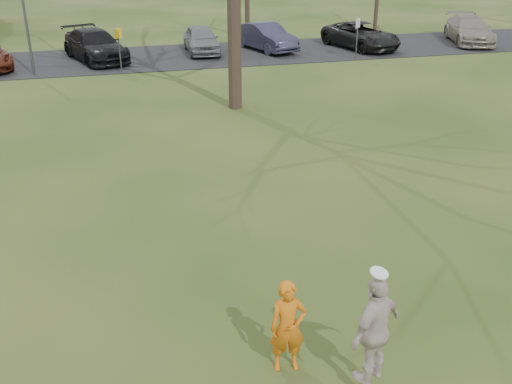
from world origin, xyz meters
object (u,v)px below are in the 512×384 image
(player_defender, at_px, (288,327))
(car_3, at_px, (95,45))
(catching_play, at_px, (375,330))
(car_6, at_px, (361,35))
(car_5, at_px, (266,37))
(car_4, at_px, (201,39))
(car_7, at_px, (469,30))

(player_defender, xyz_separation_m, car_3, (-2.72, 24.68, -0.00))
(catching_play, bearing_deg, car_6, 66.83)
(catching_play, bearing_deg, car_3, 98.49)
(player_defender, xyz_separation_m, car_5, (6.46, 24.98, -0.03))
(player_defender, xyz_separation_m, car_4, (2.88, 25.17, -0.05))
(car_5, relative_size, car_6, 0.88)
(car_4, relative_size, car_7, 0.81)
(car_7, bearing_deg, car_3, -163.46)
(player_defender, distance_m, catching_play, 1.40)
(player_defender, bearing_deg, car_7, 58.34)
(car_7, bearing_deg, car_5, -165.94)
(car_5, distance_m, car_6, 5.39)
(car_6, bearing_deg, player_defender, -131.99)
(car_6, bearing_deg, car_5, 156.04)
(car_4, distance_m, car_5, 3.59)
(car_3, height_order, car_6, car_3)
(player_defender, height_order, car_5, player_defender)
(car_4, height_order, car_7, car_7)
(car_4, relative_size, car_6, 0.82)
(car_3, distance_m, catching_play, 25.77)
(car_7, bearing_deg, catching_play, -107.15)
(car_3, bearing_deg, car_6, -21.05)
(car_5, height_order, catching_play, catching_play)
(player_defender, distance_m, car_4, 25.33)
(player_defender, distance_m, car_6, 26.96)
(car_4, distance_m, car_6, 8.98)
(car_5, height_order, car_7, car_7)
(car_3, relative_size, car_4, 1.26)
(car_3, xyz_separation_m, catching_play, (3.80, -25.49, 0.35))
(car_5, relative_size, car_7, 0.86)
(player_defender, distance_m, car_7, 30.50)
(catching_play, bearing_deg, car_5, 78.23)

